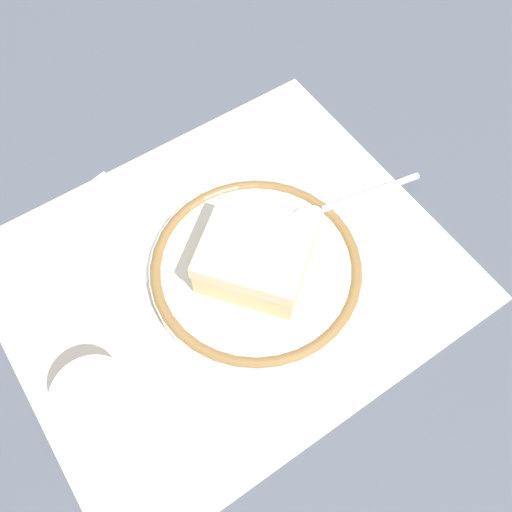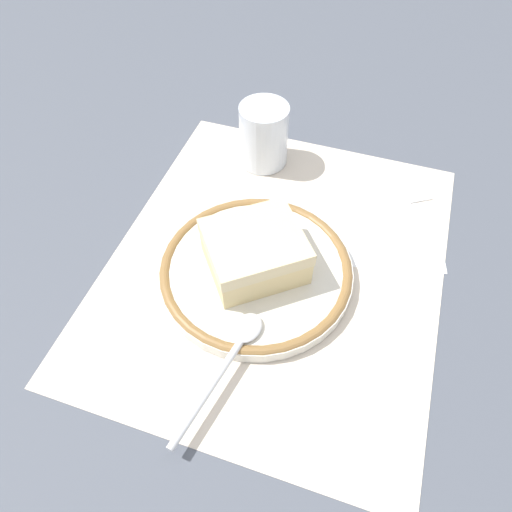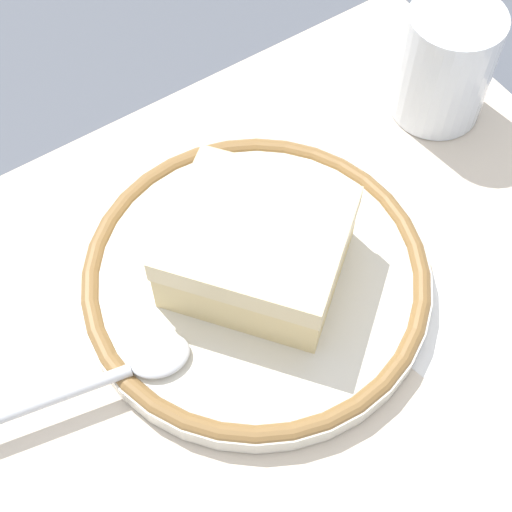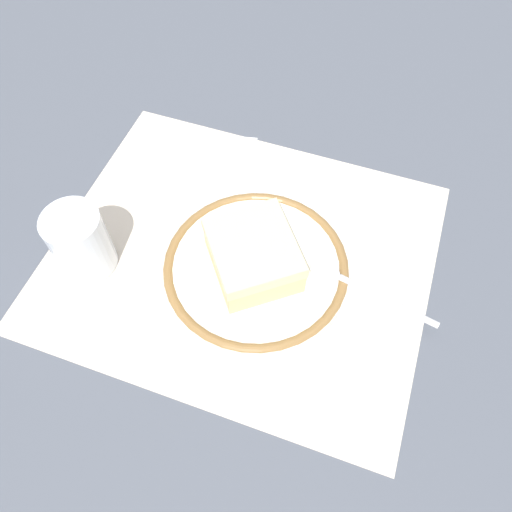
{
  "view_description": "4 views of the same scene",
  "coord_description": "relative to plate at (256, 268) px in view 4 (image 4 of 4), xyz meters",
  "views": [
    {
      "loc": [
        0.12,
        0.24,
        0.51
      ],
      "look_at": [
        -0.02,
        0.02,
        0.04
      ],
      "focal_mm": 39.8,
      "sensor_mm": 36.0,
      "label": 1
    },
    {
      "loc": [
        -0.31,
        -0.08,
        0.43
      ],
      "look_at": [
        -0.02,
        0.02,
        0.04
      ],
      "focal_mm": 33.06,
      "sensor_mm": 36.0,
      "label": 2
    },
    {
      "loc": [
        -0.15,
        -0.18,
        0.42
      ],
      "look_at": [
        -0.02,
        0.02,
        0.04
      ],
      "focal_mm": 54.82,
      "sensor_mm": 36.0,
      "label": 3
    },
    {
      "loc": [
        -0.12,
        0.29,
        0.5
      ],
      "look_at": [
        -0.02,
        0.02,
        0.04
      ],
      "focal_mm": 35.4,
      "sensor_mm": 36.0,
      "label": 4
    }
  ],
  "objects": [
    {
      "name": "cake_slice",
      "position": [
        0.0,
        0.0,
        0.03
      ],
      "size": [
        0.13,
        0.13,
        0.05
      ],
      "color": "beige",
      "rests_on": "plate"
    },
    {
      "name": "plate",
      "position": [
        0.0,
        0.0,
        0.0
      ],
      "size": [
        0.21,
        0.21,
        0.02
      ],
      "color": "silver",
      "rests_on": "placemat"
    },
    {
      "name": "ground_plane",
      "position": [
        0.02,
        -0.02,
        -0.01
      ],
      "size": [
        2.4,
        2.4,
        0.0
      ],
      "primitive_type": "plane",
      "color": "#4C515B"
    },
    {
      "name": "placemat",
      "position": [
        0.02,
        -0.02,
        -0.01
      ],
      "size": [
        0.43,
        0.36,
        0.0
      ],
      "primitive_type": "cube",
      "color": "beige",
      "rests_on": "ground_plane"
    },
    {
      "name": "napkin",
      "position": [
        0.1,
        -0.12,
        -0.01
      ],
      "size": [
        0.13,
        0.16,
        0.0
      ],
      "primitive_type": "cube",
      "rotation": [
        0.0,
        0.0,
        4.94
      ],
      "color": "white",
      "rests_on": "placemat"
    },
    {
      "name": "cup",
      "position": [
        0.19,
        0.05,
        0.03
      ],
      "size": [
        0.06,
        0.06,
        0.08
      ],
      "color": "silver",
      "rests_on": "placemat"
    },
    {
      "name": "spoon",
      "position": [
        -0.11,
        -0.01,
        0.01
      ],
      "size": [
        0.15,
        0.05,
        0.01
      ],
      "color": "silver",
      "rests_on": "plate"
    },
    {
      "name": "sugar_packet",
      "position": [
        0.19,
        -0.15,
        -0.01
      ],
      "size": [
        0.06,
        0.05,
        0.01
      ],
      "primitive_type": "cube",
      "rotation": [
        0.0,
        0.0,
        0.55
      ],
      "color": "white",
      "rests_on": "placemat"
    }
  ]
}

